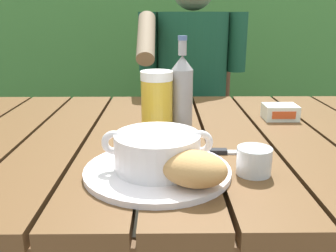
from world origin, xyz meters
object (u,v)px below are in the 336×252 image
beer_glass (157,103)px  butter_tub (280,112)px  serving_plate (158,171)px  table_knife (226,152)px  soup_bowl (157,150)px  water_glass_small (254,161)px  bread_roll (194,169)px  person_eating (192,82)px  beer_bottle (182,92)px  chair_near_diner (188,124)px

beer_glass → butter_tub: (0.38, 0.15, -0.06)m
serving_plate → table_knife: bearing=35.1°
soup_bowl → water_glass_small: 0.20m
beer_glass → table_knife: 0.23m
table_knife → serving_plate: bearing=-144.9°
serving_plate → bread_roll: size_ratio=2.02×
person_eating → beer_bottle: 0.69m
bread_roll → beer_bottle: size_ratio=0.57×
soup_bowl → bread_roll: soup_bowl is taller
chair_near_diner → serving_plate: chair_near_diner is taller
chair_near_diner → beer_bottle: size_ratio=3.75×
beer_bottle → water_glass_small: beer_bottle is taller
soup_bowl → beer_glass: 0.26m
chair_near_diner → soup_bowl: (-0.14, -1.17, 0.29)m
beer_bottle → serving_plate: bearing=-102.3°
serving_plate → soup_bowl: (-0.00, 0.00, 0.04)m
soup_bowl → butter_tub: 0.55m
chair_near_diner → serving_plate: 1.20m
soup_bowl → bread_roll: size_ratio=1.50×
serving_plate → chair_near_diner: bearing=83.0°
chair_near_diner → person_eating: size_ratio=0.77×
beer_bottle → water_glass_small: 0.33m
beer_bottle → soup_bowl: bearing=-102.3°
serving_plate → table_knife: 0.19m
chair_near_diner → serving_plate: bearing=-97.0°
serving_plate → table_knife: serving_plate is taller
bread_roll → water_glass_small: bearing=30.7°
bread_roll → butter_tub: size_ratio=1.46×
soup_bowl → table_knife: size_ratio=1.33×
serving_plate → beer_glass: size_ratio=1.75×
bread_roll → water_glass_small: 0.15m
beer_glass → water_glass_small: size_ratio=2.42×
serving_plate → water_glass_small: 0.20m
person_eating → butter_tub: (0.23, -0.57, 0.01)m
bread_roll → butter_tub: bearing=57.6°
chair_near_diner → bread_roll: size_ratio=6.56×
butter_tub → table_knife: bearing=-126.4°
person_eating → butter_tub: size_ratio=12.40×
water_glass_small → table_knife: (-0.04, 0.11, -0.02)m
chair_near_diner → water_glass_small: (0.05, -1.17, 0.27)m
chair_near_diner → bread_roll: (-0.08, -1.24, 0.29)m
serving_plate → water_glass_small: water_glass_small is taller
chair_near_diner → soup_bowl: size_ratio=4.36×
person_eating → water_glass_small: size_ratio=17.76×
soup_bowl → beer_glass: beer_glass is taller
person_eating → water_glass_small: bearing=-86.8°
beer_glass → bread_roll: bearing=-77.7°
water_glass_small → butter_tub: water_glass_small is taller
beer_glass → chair_near_diner: bearing=80.8°
beer_bottle → table_knife: (0.09, -0.18, -0.10)m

